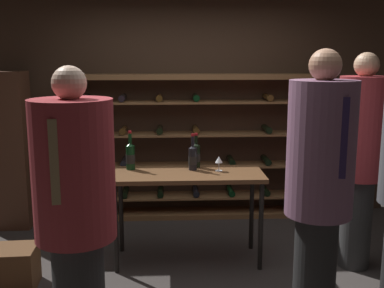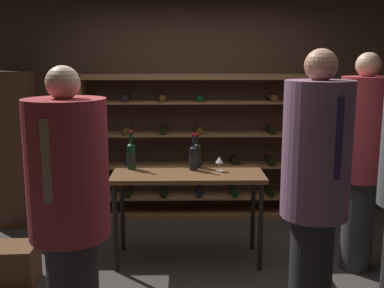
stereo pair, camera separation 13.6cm
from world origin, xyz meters
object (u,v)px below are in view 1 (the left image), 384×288
at_px(tasting_table, 188,182).
at_px(person_guest_plum_blouse, 75,203).
at_px(wine_rack, 196,147).
at_px(display_cabinet, 9,151).
at_px(wine_bottle_black_capsule, 193,157).
at_px(person_bystander_red_print, 361,152).
at_px(person_host_in_suit, 319,180).
at_px(wine_bottle_green_slim, 196,155).
at_px(wine_crate, 7,268).
at_px(wine_bottle_gold_foil, 130,156).
at_px(wine_glass_stemmed_left, 219,160).

xyz_separation_m(tasting_table, person_guest_plum_blouse, (-0.75, -1.37, 0.26)).
xyz_separation_m(wine_rack, tasting_table, (-0.15, -1.24, -0.09)).
distance_m(display_cabinet, wine_bottle_black_capsule, 2.20).
bearing_deg(person_bystander_red_print, wine_bottle_black_capsule, 102.18).
bearing_deg(wine_bottle_black_capsule, person_host_in_suit, -57.87).
bearing_deg(display_cabinet, wine_bottle_green_slim, -21.33).
height_order(display_cabinet, wine_bottle_green_slim, display_cabinet).
relative_size(display_cabinet, wine_bottle_black_capsule, 5.07).
bearing_deg(tasting_table, display_cabinet, 152.57).
distance_m(person_bystander_red_print, wine_crate, 3.20).
bearing_deg(wine_bottle_black_capsule, person_bystander_red_print, -11.84).
xyz_separation_m(wine_crate, wine_bottle_green_slim, (1.62, 0.69, 0.80)).
distance_m(wine_crate, wine_bottle_black_capsule, 1.87).
bearing_deg(person_host_in_suit, wine_bottle_black_capsule, 138.12).
distance_m(tasting_table, person_bystander_red_print, 1.57).
bearing_deg(wine_bottle_gold_foil, wine_crate, -147.76).
xyz_separation_m(person_host_in_suit, display_cabinet, (-2.80, 2.17, -0.21)).
bearing_deg(wine_rack, person_bystander_red_print, -46.27).
height_order(tasting_table, wine_crate, tasting_table).
distance_m(tasting_table, wine_crate, 1.71).
distance_m(display_cabinet, wine_bottle_gold_foil, 1.66).
height_order(wine_rack, display_cabinet, display_cabinet).
bearing_deg(person_guest_plum_blouse, wine_bottle_black_capsule, 50.22).
distance_m(wine_crate, wine_bottle_green_slim, 1.94).
distance_m(display_cabinet, wine_glass_stemmed_left, 2.45).
relative_size(wine_rack, wine_bottle_gold_foil, 7.58).
relative_size(person_host_in_suit, wine_glass_stemmed_left, 14.02).
bearing_deg(display_cabinet, person_bystander_red_print, -19.25).
bearing_deg(wine_bottle_gold_foil, display_cabinet, 148.81).
relative_size(person_bystander_red_print, person_guest_plum_blouse, 1.05).
bearing_deg(tasting_table, wine_bottle_green_slim, 67.23).
distance_m(wine_rack, wine_crate, 2.49).
height_order(wine_rack, wine_bottle_green_slim, wine_rack).
xyz_separation_m(wine_rack, wine_glass_stemmed_left, (0.14, -1.19, 0.11)).
bearing_deg(person_guest_plum_blouse, display_cabinet, 105.44).
height_order(wine_bottle_gold_foil, wine_bottle_black_capsule, wine_bottle_gold_foil).
height_order(wine_crate, display_cabinet, display_cabinet).
xyz_separation_m(person_bystander_red_print, display_cabinet, (-3.48, 1.22, -0.20)).
xyz_separation_m(wine_rack, wine_bottle_green_slim, (-0.06, -1.02, 0.13)).
height_order(person_host_in_suit, wine_bottle_gold_foil, person_host_in_suit).
height_order(person_guest_plum_blouse, display_cabinet, person_guest_plum_blouse).
relative_size(person_bystander_red_print, display_cabinet, 1.11).
bearing_deg(person_host_in_suit, display_cabinet, 158.19).
height_order(tasting_table, person_host_in_suit, person_host_in_suit).
distance_m(person_host_in_suit, wine_bottle_black_capsule, 1.50).
xyz_separation_m(wine_bottle_black_capsule, wine_glass_stemmed_left, (0.24, -0.06, -0.02)).
bearing_deg(wine_crate, wine_bottle_gold_foil, 32.24).
xyz_separation_m(person_host_in_suit, person_guest_plum_blouse, (-1.60, -0.22, -0.06)).
relative_size(person_guest_plum_blouse, wine_crate, 3.88).
bearing_deg(person_guest_plum_blouse, wine_rack, 59.69).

